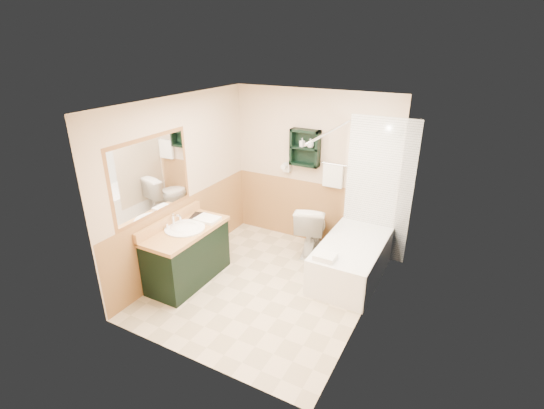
{
  "coord_description": "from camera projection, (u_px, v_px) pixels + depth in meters",
  "views": [
    {
      "loc": [
        2.17,
        -3.85,
        3.06
      ],
      "look_at": [
        -0.01,
        0.2,
        1.11
      ],
      "focal_mm": 26.0,
      "sensor_mm": 36.0,
      "label": 1
    }
  ],
  "objects": [
    {
      "name": "wall_shelf",
      "position": [
        305.0,
        148.0,
        5.84
      ],
      "size": [
        0.45,
        0.15,
        0.55
      ],
      "primitive_type": "cube",
      "color": "black",
      "rests_on": "back_wall"
    },
    {
      "name": "hair_dryer",
      "position": [
        287.0,
        167.0,
        6.13
      ],
      "size": [
        0.1,
        0.24,
        0.18
      ],
      "primitive_type": null,
      "color": "silver",
      "rests_on": "back_wall"
    },
    {
      "name": "wainscot_back",
      "position": [
        311.0,
        212.0,
        6.27
      ],
      "size": [
        2.58,
        2.58,
        1.0
      ],
      "primitive_type": null,
      "color": "#B18147",
      "rests_on": "back_wall"
    },
    {
      "name": "tile_right",
      "position": [
        384.0,
        213.0,
        4.9
      ],
      "size": [
        1.5,
        1.5,
        2.1
      ],
      "primitive_type": null,
      "color": "white",
      "rests_on": "right_wall"
    },
    {
      "name": "back_wall",
      "position": [
        313.0,
        169.0,
        6.03
      ],
      "size": [
        2.6,
        0.04,
        2.4
      ],
      "primitive_type": "cube",
      "color": "beige",
      "rests_on": "ground"
    },
    {
      "name": "vanity_book",
      "position": [
        191.0,
        208.0,
        5.41
      ],
      "size": [
        0.18,
        0.07,
        0.24
      ],
      "primitive_type": "imported",
      "rotation": [
        0.0,
        0.0,
        0.29
      ],
      "color": "black",
      "rests_on": "vanity"
    },
    {
      "name": "toilet",
      "position": [
        311.0,
        228.0,
        5.98
      ],
      "size": [
        0.62,
        0.88,
        0.78
      ],
      "primitive_type": "imported",
      "rotation": [
        0.0,
        0.0,
        3.38
      ],
      "color": "white",
      "rests_on": "ground"
    },
    {
      "name": "floor",
      "position": [
        265.0,
        286.0,
        5.26
      ],
      "size": [
        3.0,
        3.0,
        0.0
      ],
      "primitive_type": "plane",
      "color": "beige",
      "rests_on": "ground"
    },
    {
      "name": "right_wall",
      "position": [
        372.0,
        226.0,
        4.22
      ],
      "size": [
        0.04,
        3.0,
        2.4
      ],
      "primitive_type": "cube",
      "color": "beige",
      "rests_on": "ground"
    },
    {
      "name": "soap_bottle_a",
      "position": [
        302.0,
        145.0,
        5.84
      ],
      "size": [
        0.1,
        0.14,
        0.06
      ],
      "primitive_type": "imported",
      "rotation": [
        0.0,
        0.0,
        -0.3
      ],
      "color": "white",
      "rests_on": "wall_shelf"
    },
    {
      "name": "mirror_glass",
      "position": [
        152.0,
        177.0,
        4.78
      ],
      "size": [
        1.2,
        1.2,
        0.9
      ],
      "primitive_type": null,
      "color": "white",
      "rests_on": "left_wall"
    },
    {
      "name": "wainscot_left",
      "position": [
        187.0,
        232.0,
        5.63
      ],
      "size": [
        2.98,
        2.98,
        1.0
      ],
      "primitive_type": null,
      "color": "#B18147",
      "rests_on": "left_wall"
    },
    {
      "name": "towel_bar",
      "position": [
        334.0,
        164.0,
        5.76
      ],
      "size": [
        0.4,
        0.06,
        0.4
      ],
      "primitive_type": null,
      "color": "white",
      "rests_on": "back_wall"
    },
    {
      "name": "mirror_frame",
      "position": [
        151.0,
        177.0,
        4.78
      ],
      "size": [
        1.3,
        1.3,
        1.0
      ],
      "primitive_type": null,
      "color": "brown",
      "rests_on": "left_wall"
    },
    {
      "name": "left_wall",
      "position": [
        180.0,
        185.0,
        5.37
      ],
      "size": [
        0.04,
        3.0,
        2.4
      ],
      "primitive_type": "cube",
      "color": "beige",
      "rests_on": "ground"
    },
    {
      "name": "shower_curtain",
      "position": [
        332.0,
        190.0,
        5.33
      ],
      "size": [
        1.05,
        1.05,
        1.7
      ],
      "primitive_type": null,
      "color": "beige",
      "rests_on": "curtain_rod"
    },
    {
      "name": "curtain_rod",
      "position": [
        331.0,
        131.0,
        4.86
      ],
      "size": [
        0.03,
        1.6,
        0.03
      ],
      "primitive_type": "cylinder",
      "rotation": [
        1.57,
        0.0,
        0.0
      ],
      "color": "silver",
      "rests_on": "back_wall"
    },
    {
      "name": "tile_back",
      "position": [
        378.0,
        191.0,
        5.6
      ],
      "size": [
        0.95,
        0.95,
        2.1
      ],
      "primitive_type": null,
      "color": "white",
      "rests_on": "back_wall"
    },
    {
      "name": "soap_bottle_b",
      "position": [
        310.0,
        144.0,
        5.77
      ],
      "size": [
        0.14,
        0.16,
        0.11
      ],
      "primitive_type": "imported",
      "rotation": [
        0.0,
        0.0,
        0.28
      ],
      "color": "white",
      "rests_on": "wall_shelf"
    },
    {
      "name": "tub_towel",
      "position": [
        325.0,
        257.0,
        4.87
      ],
      "size": [
        0.26,
        0.22,
        0.07
      ],
      "primitive_type": "cube",
      "color": "white",
      "rests_on": "bathtub"
    },
    {
      "name": "ceiling",
      "position": [
        264.0,
        101.0,
        4.32
      ],
      "size": [
        2.6,
        3.0,
        0.04
      ],
      "primitive_type": "cube",
      "color": "white",
      "rests_on": "back_wall"
    },
    {
      "name": "bathtub",
      "position": [
        352.0,
        259.0,
        5.39
      ],
      "size": [
        0.78,
        1.5,
        0.52
      ],
      "primitive_type": "cube",
      "color": "white",
      "rests_on": "ground"
    },
    {
      "name": "tile_accent",
      "position": [
        391.0,
        146.0,
        4.57
      ],
      "size": [
        1.5,
        1.5,
        0.1
      ],
      "primitive_type": null,
      "color": "#154B2C",
      "rests_on": "right_wall"
    },
    {
      "name": "counter_towel",
      "position": [
        207.0,
        219.0,
        5.34
      ],
      "size": [
        0.31,
        0.24,
        0.04
      ],
      "primitive_type": "cube",
      "color": "white",
      "rests_on": "vanity"
    },
    {
      "name": "vanity",
      "position": [
        187.0,
        255.0,
        5.26
      ],
      "size": [
        0.59,
        1.21,
        0.77
      ],
      "primitive_type": "cube",
      "color": "black",
      "rests_on": "ground"
    }
  ]
}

